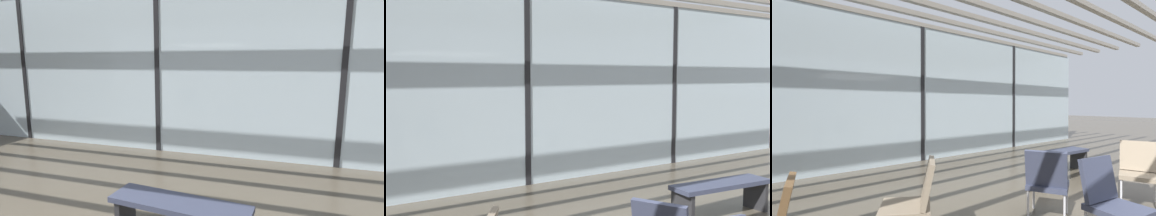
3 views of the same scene
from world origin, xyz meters
The scene contains 5 objects.
glass_curtain_wall centered at (0.00, 5.20, 1.69)m, with size 14.00×0.08×3.37m, color silver.
window_mullion_1 centered at (0.00, 5.20, 1.69)m, with size 0.10×0.12×3.37m, color black.
window_mullion_2 centered at (3.50, 5.20, 1.69)m, with size 0.10×0.12×3.37m, color black.
parked_airplane centered at (-0.11, 10.67, 1.80)m, with size 11.18×3.60×3.60m.
waiting_bench centered at (1.50, 2.26, 0.36)m, with size 1.53×0.54×0.47m.
Camera 2 is at (-3.17, -1.47, 1.91)m, focal length 39.63 mm.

